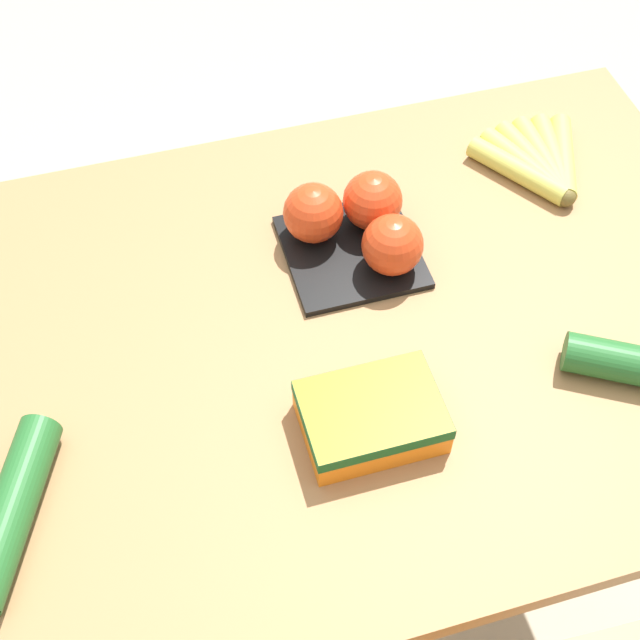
% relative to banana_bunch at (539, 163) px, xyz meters
% --- Properties ---
extents(ground_plane, '(12.00, 12.00, 0.00)m').
position_rel_banana_bunch_xyz_m(ground_plane, '(0.40, 0.20, -0.78)').
color(ground_plane, '#B7A88E').
extents(dining_table, '(1.23, 0.81, 0.77)m').
position_rel_banana_bunch_xyz_m(dining_table, '(0.40, 0.20, -0.13)').
color(dining_table, '#9E7044').
rests_on(dining_table, ground_plane).
extents(banana_bunch, '(0.18, 0.18, 0.03)m').
position_rel_banana_bunch_xyz_m(banana_bunch, '(0.00, 0.00, 0.00)').
color(banana_bunch, brown).
rests_on(banana_bunch, dining_table).
extents(tomato_pack, '(0.18, 0.18, 0.09)m').
position_rel_banana_bunch_xyz_m(tomato_pack, '(0.31, 0.07, 0.03)').
color(tomato_pack, black).
rests_on(tomato_pack, dining_table).
extents(carrot_bag, '(0.16, 0.12, 0.05)m').
position_rel_banana_bunch_xyz_m(carrot_bag, '(0.38, 0.36, 0.01)').
color(carrot_bag, orange).
rests_on(carrot_bag, dining_table).
extents(cucumber_far, '(0.13, 0.22, 0.05)m').
position_rel_banana_bunch_xyz_m(cucumber_far, '(0.80, 0.36, 0.01)').
color(cucumber_far, '#236028').
rests_on(cucumber_far, dining_table).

